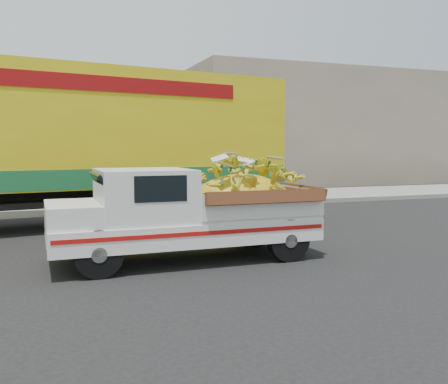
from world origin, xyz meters
name	(u,v)px	position (x,y,z in m)	size (l,w,h in m)	color
ground	(62,261)	(0.00, 0.00, 0.00)	(100.00, 100.00, 0.00)	black
curb	(52,212)	(0.00, 6.40, 0.07)	(60.00, 0.25, 0.15)	gray
sidewalk	(51,204)	(0.00, 8.50, 0.07)	(60.00, 4.00, 0.14)	gray
building_right	(316,128)	(14.00, 15.40, 3.00)	(14.00, 6.00, 6.00)	gray
pickup_truck	(204,210)	(2.33, -0.65, 0.84)	(4.47, 1.68, 1.56)	black
semi_trailer	(57,139)	(0.11, 3.95, 2.12)	(12.08, 4.49, 3.80)	black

